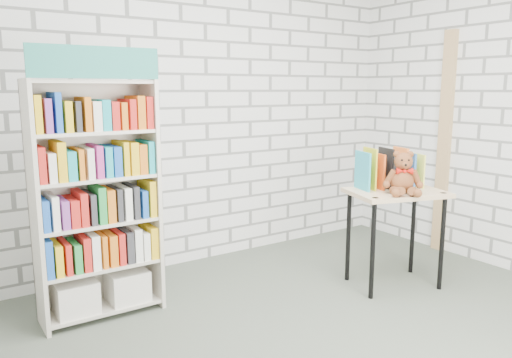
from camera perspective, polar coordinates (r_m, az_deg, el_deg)
ground at (r=3.17m, az=9.25°, el=-19.48°), size 4.50×4.50×0.00m
room_shell at (r=2.76m, az=10.35°, el=14.67°), size 4.52×4.02×2.81m
bookshelf at (r=3.54m, az=-17.76°, el=-2.12°), size 0.81×0.32×1.83m
display_table at (r=4.09m, az=15.70°, el=-2.78°), size 0.83×0.69×0.78m
table_books at (r=4.14m, az=15.00°, el=1.06°), size 0.55×0.36×0.30m
teddy_bear at (r=3.95m, az=16.47°, el=0.26°), size 0.32×0.31×0.33m
door_trim at (r=5.09m, az=20.72°, el=3.82°), size 0.05×0.12×2.10m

